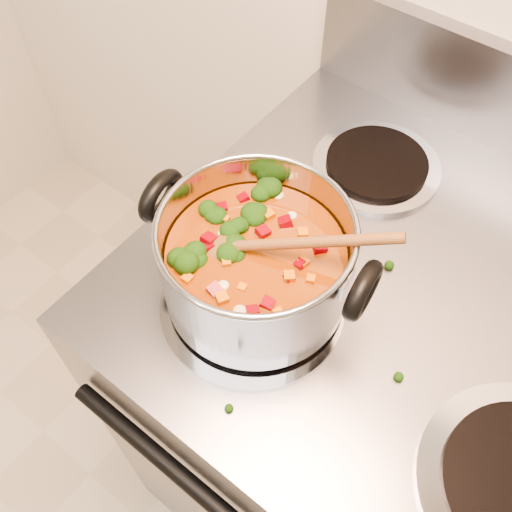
{
  "coord_description": "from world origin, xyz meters",
  "views": [
    {
      "loc": [
        0.03,
        0.71,
        1.57
      ],
      "look_at": [
        -0.21,
        1.02,
        1.01
      ],
      "focal_mm": 40.0,
      "sensor_mm": 36.0,
      "label": 1
    }
  ],
  "objects": [
    {
      "name": "electric_range",
      "position": [
        -0.02,
        1.16,
        0.47
      ],
      "size": [
        0.79,
        0.72,
        1.08
      ],
      "color": "gray",
      "rests_on": "ground"
    },
    {
      "name": "stockpot",
      "position": [
        -0.21,
        1.02,
        1.0
      ],
      "size": [
        0.3,
        0.24,
        0.14
      ],
      "rotation": [
        0.0,
        0.0,
        0.13
      ],
      "color": "#9F9FA7",
      "rests_on": "electric_range"
    },
    {
      "name": "wooden_spoon",
      "position": [
        -0.21,
        1.02,
        1.03
      ],
      "size": [
        0.23,
        0.13,
        0.09
      ],
      "rotation": [
        0.0,
        0.0,
        0.48
      ],
      "color": "brown",
      "rests_on": "stockpot"
    },
    {
      "name": "cooktop_crumbs",
      "position": [
        -0.25,
        0.96,
        0.92
      ],
      "size": [
        0.35,
        0.08,
        0.01
      ],
      "color": "black",
      "rests_on": "electric_range"
    }
  ]
}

